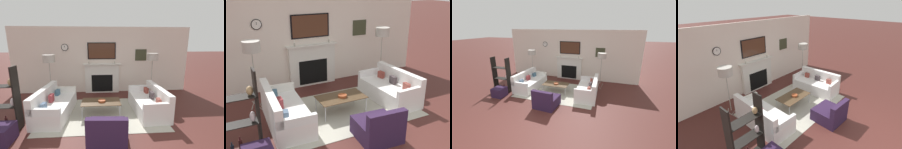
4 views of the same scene
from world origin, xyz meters
TOP-DOWN VIEW (x-y plane):
  - fireplace_wall at (0.00, 4.93)m, footprint 7.30×0.28m
  - area_rug at (0.00, 2.91)m, footprint 3.43×2.22m
  - couch_left at (-1.41, 2.91)m, footprint 0.89×1.86m
  - couch_right at (1.41, 2.91)m, footprint 0.89×1.72m
  - armchair at (0.08, 1.53)m, footprint 0.85×0.86m
  - coffee_table at (-0.05, 2.87)m, footprint 1.14×0.64m
  - decorative_bowl at (-0.03, 2.85)m, footprint 0.21×0.21m
  - floor_lamp_left at (-1.80, 3.92)m, footprint 0.40×0.40m
  - floor_lamp_right at (1.80, 3.92)m, footprint 0.40×0.40m
  - shelf_unit at (-2.40, 2.23)m, footprint 0.80×0.28m
  - ottoman at (-2.19, 1.70)m, footprint 0.49×0.49m

SIDE VIEW (x-z plane):
  - area_rug at x=0.00m, z-range 0.00..0.01m
  - ottoman at x=-2.19m, z-range 0.00..0.39m
  - armchair at x=0.08m, z-range -0.12..0.60m
  - couch_left at x=-1.41m, z-range -0.12..0.69m
  - couch_right at x=1.41m, z-range -0.11..0.67m
  - coffee_table at x=-0.05m, z-range 0.17..0.57m
  - decorative_bowl at x=-0.03m, z-range 0.39..0.45m
  - shelf_unit at x=-2.40m, z-range -0.05..1.52m
  - fireplace_wall at x=0.00m, z-range -0.11..2.59m
  - floor_lamp_left at x=-1.80m, z-range 0.69..2.38m
  - floor_lamp_right at x=1.80m, z-range 0.70..2.43m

